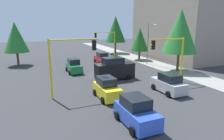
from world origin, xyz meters
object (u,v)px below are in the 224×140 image
(delivery_van_black, at_px, (114,69))
(car_green, at_px, (74,66))
(traffic_signal_near_right, at_px, (70,56))
(tree_opposite_side, at_px, (16,37))
(traffic_signal_far_left, at_px, (106,39))
(tree_roadside_near, at_px, (180,31))
(tree_roadside_far, at_px, (116,29))
(car_yellow, at_px, (107,89))
(car_silver, at_px, (168,84))
(street_lamp_curbside, at_px, (149,39))
(car_red, at_px, (102,58))
(traffic_signal_near_left, at_px, (170,51))
(car_blue, at_px, (136,112))
(tree_roadside_mid, at_px, (140,39))

(delivery_van_black, relative_size, car_green, 1.27)
(traffic_signal_near_right, height_order, tree_opposite_side, tree_opposite_side)
(traffic_signal_near_right, bearing_deg, traffic_signal_far_left, 150.50)
(tree_roadside_near, bearing_deg, traffic_signal_far_left, -163.09)
(tree_roadside_near, distance_m, car_green, 15.76)
(tree_roadside_near, relative_size, tree_roadside_far, 1.04)
(traffic_signal_near_right, bearing_deg, car_yellow, 60.55)
(car_silver, bearing_deg, tree_roadside_far, 167.51)
(street_lamp_curbside, bearing_deg, car_red, -125.18)
(traffic_signal_near_left, xyz_separation_m, delivery_van_black, (-4.00, -5.13, -2.48))
(car_blue, height_order, car_red, same)
(tree_roadside_mid, distance_m, delivery_van_black, 14.05)
(traffic_signal_far_left, relative_size, traffic_signal_near_right, 0.95)
(tree_opposite_side, distance_m, car_blue, 26.73)
(traffic_signal_near_left, height_order, tree_opposite_side, tree_opposite_side)
(traffic_signal_far_left, height_order, tree_roadside_far, tree_roadside_far)
(tree_roadside_mid, bearing_deg, traffic_signal_far_left, -143.98)
(car_blue, xyz_separation_m, car_silver, (-4.48, 6.29, 0.00))
(traffic_signal_far_left, xyz_separation_m, car_yellow, (21.67, -8.35, -2.87))
(tree_roadside_far, xyz_separation_m, car_yellow, (25.67, -12.22, -4.72))
(tree_roadside_near, relative_size, car_blue, 2.35)
(delivery_van_black, xyz_separation_m, car_yellow, (5.67, -3.23, -0.39))
(car_green, bearing_deg, tree_roadside_mid, 108.64)
(tree_roadside_mid, bearing_deg, street_lamp_curbside, -10.33)
(traffic_signal_near_right, relative_size, tree_roadside_mid, 0.91)
(tree_opposite_side, bearing_deg, car_red, 74.66)
(tree_roadside_far, distance_m, car_yellow, 28.82)
(street_lamp_curbside, relative_size, car_blue, 1.86)
(traffic_signal_far_left, bearing_deg, car_blue, -17.06)
(tree_roadside_far, bearing_deg, traffic_signal_near_left, -9.14)
(delivery_van_black, distance_m, car_silver, 7.34)
(street_lamp_curbside, distance_m, car_silver, 13.91)
(street_lamp_curbside, relative_size, car_silver, 1.79)
(tree_roadside_mid, distance_m, car_green, 14.51)
(street_lamp_curbside, bearing_deg, car_silver, -24.57)
(street_lamp_curbside, xyz_separation_m, car_blue, (16.73, -11.89, -3.45))
(tree_opposite_side, distance_m, tree_roadside_far, 21.38)
(street_lamp_curbside, bearing_deg, tree_opposite_side, -112.55)
(car_blue, bearing_deg, traffic_signal_far_left, 162.94)
(delivery_van_black, distance_m, car_blue, 11.58)
(tree_opposite_side, height_order, car_silver, tree_opposite_side)
(traffic_signal_far_left, bearing_deg, car_green, -40.73)
(tree_roadside_far, height_order, tree_roadside_mid, tree_roadside_far)
(traffic_signal_near_left, distance_m, car_silver, 4.40)
(tree_roadside_near, bearing_deg, delivery_van_black, -90.00)
(traffic_signal_near_right, distance_m, car_silver, 10.11)
(car_silver, bearing_deg, traffic_signal_near_left, 142.36)
(tree_opposite_side, relative_size, car_red, 1.74)
(tree_roadside_mid, bearing_deg, tree_roadside_far, -177.14)
(traffic_signal_near_left, distance_m, tree_roadside_near, 6.62)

